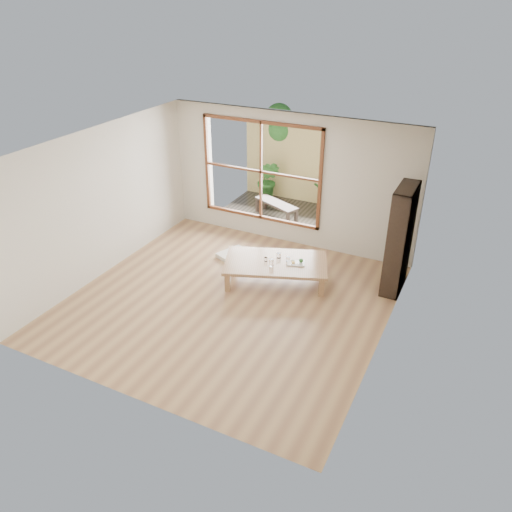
{
  "coord_description": "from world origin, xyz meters",
  "views": [
    {
      "loc": [
        3.46,
        -6.03,
        4.64
      ],
      "look_at": [
        0.15,
        0.67,
        0.55
      ],
      "focal_mm": 35.0,
      "sensor_mm": 36.0,
      "label": 1
    }
  ],
  "objects": [
    {
      "name": "deck",
      "position": [
        -0.6,
        3.56,
        0.0
      ],
      "size": [
        2.8,
        2.0,
        0.05
      ],
      "primitive_type": "cube",
      "color": "#352F26",
      "rests_on": "ground"
    },
    {
      "name": "glass_short",
      "position": [
        0.41,
        1.05,
        0.43
      ],
      "size": [
        0.07,
        0.07,
        0.09
      ],
      "primitive_type": "cylinder",
      "color": "silver",
      "rests_on": "low_table"
    },
    {
      "name": "bamboo_fence",
      "position": [
        -0.6,
        4.56,
        0.9
      ],
      "size": [
        2.8,
        0.06,
        1.8
      ],
      "primitive_type": "cube",
      "color": "tan",
      "rests_on": "ground"
    },
    {
      "name": "garden_tree",
      "position": [
        -1.28,
        4.86,
        1.63
      ],
      "size": [
        1.04,
        0.85,
        2.22
      ],
      "color": "#4C3D2D",
      "rests_on": "ground"
    },
    {
      "name": "food_tray",
      "position": [
        0.77,
        1.01,
        0.41
      ],
      "size": [
        0.36,
        0.31,
        0.09
      ],
      "rotation": [
        0.0,
        0.0,
        0.35
      ],
      "color": "white",
      "rests_on": "low_table"
    },
    {
      "name": "ground",
      "position": [
        0.0,
        0.0,
        0.0
      ],
      "size": [
        5.0,
        5.0,
        0.0
      ],
      "primitive_type": "plane",
      "color": "tan",
      "rests_on": "ground"
    },
    {
      "name": "glass_tall",
      "position": [
        0.41,
        0.73,
        0.45
      ],
      "size": [
        0.07,
        0.07,
        0.14
      ],
      "primitive_type": "cylinder",
      "color": "silver",
      "rests_on": "low_table"
    },
    {
      "name": "glass_small",
      "position": [
        0.26,
        0.84,
        0.42
      ],
      "size": [
        0.06,
        0.06,
        0.07
      ],
      "primitive_type": "cylinder",
      "color": "silver",
      "rests_on": "low_table"
    },
    {
      "name": "shrub_right",
      "position": [
        0.36,
        4.17,
        0.5
      ],
      "size": [
        0.97,
        0.88,
        0.94
      ],
      "primitive_type": "imported",
      "rotation": [
        0.0,
        0.0,
        0.19
      ],
      "color": "#2F6A27",
      "rests_on": "deck"
    },
    {
      "name": "low_table",
      "position": [
        0.42,
        0.91,
        0.34
      ],
      "size": [
        2.01,
        1.56,
        0.39
      ],
      "rotation": [
        0.0,
        0.0,
        0.36
      ],
      "color": "#A06F4E",
      "rests_on": "ground"
    },
    {
      "name": "bookshelf",
      "position": [
        2.33,
        1.62,
        0.92
      ],
      "size": [
        0.29,
        0.83,
        1.84
      ],
      "primitive_type": "cube",
      "color": "black",
      "rests_on": "ground"
    },
    {
      "name": "shrub_left",
      "position": [
        -1.27,
        4.22,
        0.52
      ],
      "size": [
        0.55,
        0.45,
        0.98
      ],
      "primitive_type": "imported",
      "rotation": [
        0.0,
        0.0,
        -0.03
      ],
      "color": "#2F6A27",
      "rests_on": "deck"
    },
    {
      "name": "garden_bench",
      "position": [
        -0.68,
        3.37,
        0.32
      ],
      "size": [
        1.15,
        0.76,
        0.35
      ],
      "rotation": [
        0.0,
        0.0,
        -0.42
      ],
      "color": "black",
      "rests_on": "deck"
    },
    {
      "name": "floor_cushion",
      "position": [
        -0.6,
        1.34,
        0.04
      ],
      "size": [
        0.75,
        0.75,
        0.08
      ],
      "primitive_type": "cube",
      "rotation": [
        0.0,
        0.0,
        -0.41
      ],
      "color": "silver",
      "rests_on": "ground"
    },
    {
      "name": "glass_mid",
      "position": [
        0.61,
        1.0,
        0.43
      ],
      "size": [
        0.07,
        0.07,
        0.09
      ],
      "primitive_type": "cylinder",
      "color": "silver",
      "rests_on": "low_table"
    }
  ]
}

